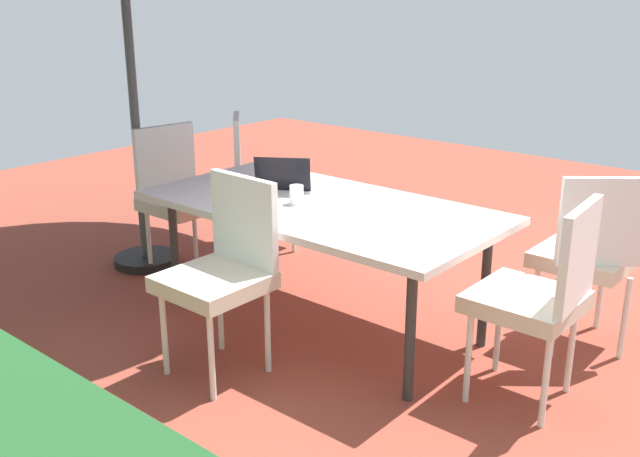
{
  "coord_description": "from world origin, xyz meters",
  "views": [
    {
      "loc": [
        -2.46,
        2.9,
        1.84
      ],
      "look_at": [
        0.0,
        0.0,
        0.58
      ],
      "focal_mm": 40.68,
      "sensor_mm": 36.0,
      "label": 1
    }
  ],
  "objects_px": {
    "chair_east": "(178,192)",
    "chair_southwest": "(589,251)",
    "chair_southeast": "(259,174)",
    "laptop": "(285,183)",
    "chair_north": "(223,267)",
    "chair_west": "(540,292)",
    "dining_table": "(320,212)",
    "cup": "(297,195)"
  },
  "relations": [
    {
      "from": "chair_east",
      "to": "chair_southwest",
      "type": "height_order",
      "value": "same"
    },
    {
      "from": "chair_southeast",
      "to": "laptop",
      "type": "relative_size",
      "value": 2.43
    },
    {
      "from": "chair_north",
      "to": "chair_southeast",
      "type": "height_order",
      "value": "same"
    },
    {
      "from": "chair_southwest",
      "to": "chair_southeast",
      "type": "bearing_deg",
      "value": -40.35
    },
    {
      "from": "chair_southwest",
      "to": "chair_southeast",
      "type": "relative_size",
      "value": 1.0
    },
    {
      "from": "chair_southwest",
      "to": "chair_southeast",
      "type": "xyz_separation_m",
      "value": [
        2.47,
        -0.06,
        0.0
      ]
    },
    {
      "from": "chair_west",
      "to": "laptop",
      "type": "xyz_separation_m",
      "value": [
        1.62,
        -0.07,
        0.22
      ]
    },
    {
      "from": "dining_table",
      "to": "chair_west",
      "type": "height_order",
      "value": "chair_west"
    },
    {
      "from": "dining_table",
      "to": "chair_west",
      "type": "bearing_deg",
      "value": -179.73
    },
    {
      "from": "chair_southwest",
      "to": "laptop",
      "type": "height_order",
      "value": "chair_southwest"
    },
    {
      "from": "dining_table",
      "to": "chair_north",
      "type": "height_order",
      "value": "chair_north"
    },
    {
      "from": "chair_west",
      "to": "chair_north",
      "type": "height_order",
      "value": "same"
    },
    {
      "from": "cup",
      "to": "laptop",
      "type": "bearing_deg",
      "value": -34.27
    },
    {
      "from": "chair_west",
      "to": "chair_southwest",
      "type": "xyz_separation_m",
      "value": [
        0.03,
        -0.67,
        0.0
      ]
    },
    {
      "from": "chair_east",
      "to": "chair_southeast",
      "type": "xyz_separation_m",
      "value": [
        -0.05,
        -0.71,
        0.0
      ]
    },
    {
      "from": "chair_west",
      "to": "dining_table",
      "type": "bearing_deg",
      "value": -94.84
    },
    {
      "from": "laptop",
      "to": "cup",
      "type": "bearing_deg",
      "value": 112.09
    },
    {
      "from": "chair_north",
      "to": "chair_west",
      "type": "bearing_deg",
      "value": 30.05
    },
    {
      "from": "chair_west",
      "to": "chair_east",
      "type": "xyz_separation_m",
      "value": [
        2.55,
        -0.03,
        0.0
      ]
    },
    {
      "from": "chair_southwest",
      "to": "chair_southeast",
      "type": "distance_m",
      "value": 2.47
    },
    {
      "from": "chair_west",
      "to": "chair_southeast",
      "type": "xyz_separation_m",
      "value": [
        2.5,
        -0.73,
        0.0
      ]
    },
    {
      "from": "chair_north",
      "to": "chair_southwest",
      "type": "bearing_deg",
      "value": 48.87
    },
    {
      "from": "chair_east",
      "to": "chair_southwest",
      "type": "distance_m",
      "value": 2.59
    },
    {
      "from": "chair_southwest",
      "to": "chair_southeast",
      "type": "height_order",
      "value": "same"
    },
    {
      "from": "chair_north",
      "to": "chair_east",
      "type": "distance_m",
      "value": 1.44
    },
    {
      "from": "chair_southeast",
      "to": "laptop",
      "type": "distance_m",
      "value": 1.13
    },
    {
      "from": "chair_east",
      "to": "chair_north",
      "type": "bearing_deg",
      "value": -112.23
    },
    {
      "from": "dining_table",
      "to": "laptop",
      "type": "height_order",
      "value": "laptop"
    },
    {
      "from": "chair_southeast",
      "to": "cup",
      "type": "relative_size",
      "value": 9.35
    },
    {
      "from": "dining_table",
      "to": "chair_southeast",
      "type": "distance_m",
      "value": 1.43
    },
    {
      "from": "chair_west",
      "to": "laptop",
      "type": "bearing_deg",
      "value": -97.49
    },
    {
      "from": "cup",
      "to": "chair_southwest",
      "type": "bearing_deg",
      "value": -150.23
    },
    {
      "from": "dining_table",
      "to": "chair_north",
      "type": "distance_m",
      "value": 0.71
    },
    {
      "from": "chair_southeast",
      "to": "cup",
      "type": "height_order",
      "value": "chair_southeast"
    },
    {
      "from": "chair_east",
      "to": "chair_southeast",
      "type": "distance_m",
      "value": 0.71
    },
    {
      "from": "dining_table",
      "to": "chair_southeast",
      "type": "relative_size",
      "value": 2.02
    },
    {
      "from": "laptop",
      "to": "cup",
      "type": "height_order",
      "value": "laptop"
    },
    {
      "from": "chair_east",
      "to": "chair_west",
      "type": "bearing_deg",
      "value": -82.14
    },
    {
      "from": "chair_east",
      "to": "chair_southeast",
      "type": "bearing_deg",
      "value": 4.75
    },
    {
      "from": "chair_west",
      "to": "chair_east",
      "type": "height_order",
      "value": "same"
    },
    {
      "from": "dining_table",
      "to": "laptop",
      "type": "xyz_separation_m",
      "value": [
        0.33,
        -0.07,
        0.1
      ]
    },
    {
      "from": "laptop",
      "to": "cup",
      "type": "xyz_separation_m",
      "value": [
        -0.24,
        0.16,
        0.01
      ]
    }
  ]
}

